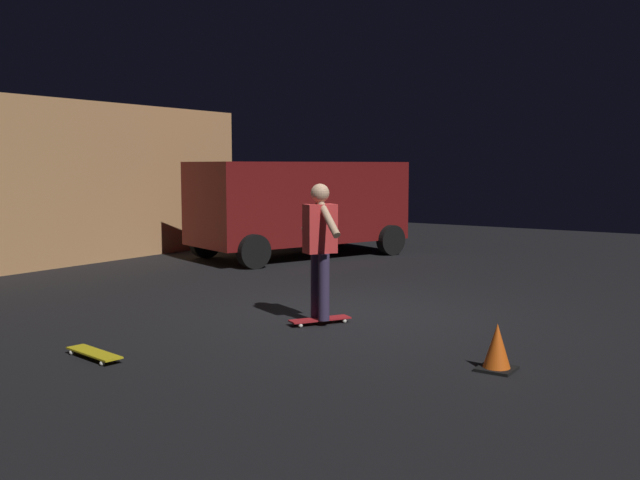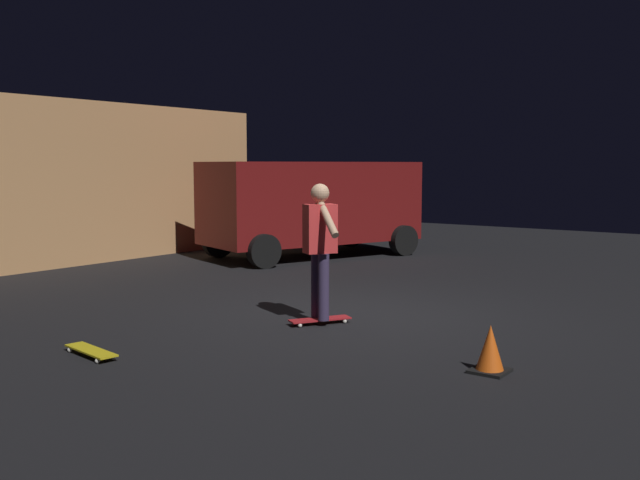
{
  "view_description": "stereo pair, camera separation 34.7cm",
  "coord_description": "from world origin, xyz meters",
  "px_view_note": "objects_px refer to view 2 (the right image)",
  "views": [
    {
      "loc": [
        -7.93,
        -4.8,
        1.97
      ],
      "look_at": [
        -0.71,
        0.06,
        1.05
      ],
      "focal_mm": 40.11,
      "sensor_mm": 36.0,
      "label": 1
    },
    {
      "loc": [
        -7.73,
        -5.08,
        1.97
      ],
      "look_at": [
        -0.71,
        0.06,
        1.05
      ],
      "focal_mm": 40.11,
      "sensor_mm": 36.0,
      "label": 2
    }
  ],
  "objects_px": {
    "skater": "(320,241)",
    "traffic_cone": "(490,351)",
    "skateboard_ridden": "(320,320)",
    "skateboard_spare": "(91,351)",
    "parked_van": "(312,203)"
  },
  "relations": [
    {
      "from": "skater",
      "to": "traffic_cone",
      "type": "relative_size",
      "value": 3.63
    },
    {
      "from": "skateboard_ridden",
      "to": "traffic_cone",
      "type": "distance_m",
      "value": 2.63
    },
    {
      "from": "skateboard_spare",
      "to": "skater",
      "type": "distance_m",
      "value": 2.97
    },
    {
      "from": "traffic_cone",
      "to": "parked_van",
      "type": "bearing_deg",
      "value": 47.83
    },
    {
      "from": "skateboard_spare",
      "to": "skater",
      "type": "xyz_separation_m",
      "value": [
        2.6,
        -1.03,
        0.98
      ]
    },
    {
      "from": "skater",
      "to": "parked_van",
      "type": "bearing_deg",
      "value": 37.69
    },
    {
      "from": "skateboard_ridden",
      "to": "parked_van",
      "type": "bearing_deg",
      "value": 37.69
    },
    {
      "from": "skateboard_ridden",
      "to": "skater",
      "type": "bearing_deg",
      "value": 90.0
    },
    {
      "from": "skater",
      "to": "skateboard_spare",
      "type": "bearing_deg",
      "value": 158.48
    },
    {
      "from": "traffic_cone",
      "to": "skateboard_spare",
      "type": "bearing_deg",
      "value": 117.93
    },
    {
      "from": "skateboard_ridden",
      "to": "skateboard_spare",
      "type": "distance_m",
      "value": 2.8
    },
    {
      "from": "parked_van",
      "to": "skater",
      "type": "height_order",
      "value": "parked_van"
    },
    {
      "from": "skateboard_ridden",
      "to": "skateboard_spare",
      "type": "relative_size",
      "value": 0.96
    },
    {
      "from": "parked_van",
      "to": "skater",
      "type": "bearing_deg",
      "value": -142.31
    },
    {
      "from": "parked_van",
      "to": "skateboard_spare",
      "type": "bearing_deg",
      "value": -158.93
    }
  ]
}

